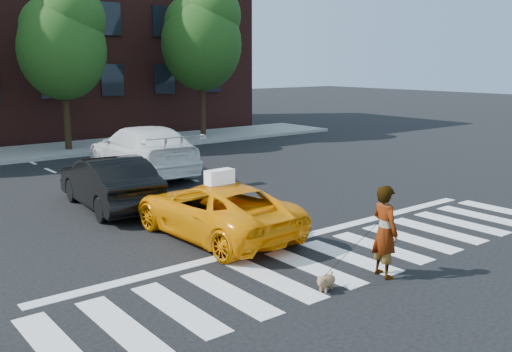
% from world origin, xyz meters
% --- Properties ---
extents(ground, '(120.00, 120.00, 0.00)m').
position_xyz_m(ground, '(0.00, 0.00, 0.00)').
color(ground, black).
rests_on(ground, ground).
extents(crosswalk, '(13.00, 2.40, 0.01)m').
position_xyz_m(crosswalk, '(0.00, 0.00, 0.01)').
color(crosswalk, silver).
rests_on(crosswalk, ground).
extents(stop_line, '(12.00, 0.30, 0.01)m').
position_xyz_m(stop_line, '(0.00, 1.60, 0.01)').
color(stop_line, silver).
rests_on(stop_line, ground).
extents(sidewalk_far, '(30.00, 4.00, 0.15)m').
position_xyz_m(sidewalk_far, '(0.00, 17.50, 0.07)').
color(sidewalk_far, slate).
rests_on(sidewalk_far, ground).
extents(tree_mid, '(3.69, 3.69, 7.10)m').
position_xyz_m(tree_mid, '(0.53, 17.00, 4.85)').
color(tree_mid, black).
rests_on(tree_mid, ground).
extents(tree_right, '(4.00, 4.00, 7.70)m').
position_xyz_m(tree_right, '(7.53, 17.00, 5.26)').
color(tree_right, black).
rests_on(tree_right, ground).
extents(taxi, '(2.23, 4.56, 1.25)m').
position_xyz_m(taxi, '(-1.33, 2.88, 0.62)').
color(taxi, orange).
rests_on(taxi, ground).
extents(black_sedan, '(1.86, 4.45, 1.43)m').
position_xyz_m(black_sedan, '(-2.14, 6.76, 0.71)').
color(black_sedan, black).
rests_on(black_sedan, ground).
extents(white_suv, '(3.00, 6.12, 1.71)m').
position_xyz_m(white_suv, '(0.79, 10.54, 0.86)').
color(white_suv, white).
rests_on(white_suv, ground).
extents(woman, '(0.54, 0.70, 1.72)m').
position_xyz_m(woman, '(-0.28, -1.10, 0.86)').
color(woman, '#999999').
rests_on(woman, ground).
extents(dog, '(0.53, 0.33, 0.31)m').
position_xyz_m(dog, '(-1.63, -0.94, 0.18)').
color(dog, '#94794B').
rests_on(dog, ground).
extents(taxi_sign, '(0.66, 0.30, 0.32)m').
position_xyz_m(taxi_sign, '(-1.33, 2.68, 1.41)').
color(taxi_sign, white).
rests_on(taxi_sign, taxi).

